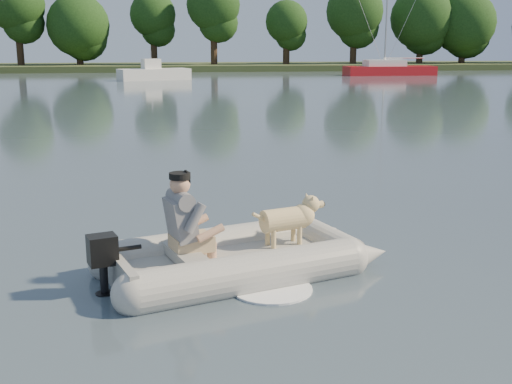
{
  "coord_description": "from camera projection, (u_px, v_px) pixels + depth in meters",
  "views": [
    {
      "loc": [
        -1.22,
        -7.16,
        2.91
      ],
      "look_at": [
        0.04,
        1.93,
        0.75
      ],
      "focal_mm": 45.0,
      "sensor_mm": 36.0,
      "label": 1
    }
  ],
  "objects": [
    {
      "name": "man",
      "position": [
        183.0,
        216.0,
        7.88
      ],
      "size": [
        0.93,
        0.86,
        1.13
      ],
      "primitive_type": null,
      "rotation": [
        0.0,
        0.0,
        0.32
      ],
      "color": "slate",
      "rests_on": "dinghy"
    },
    {
      "name": "water",
      "position": [
        275.0,
        289.0,
        7.74
      ],
      "size": [
        160.0,
        160.0,
        0.0
      ],
      "primitive_type": "plane",
      "color": "slate",
      "rests_on": "ground"
    },
    {
      "name": "treeline",
      "position": [
        257.0,
        18.0,
        66.5
      ],
      "size": [
        92.43,
        7.35,
        9.27
      ],
      "color": "#332316",
      "rests_on": "shore_bank"
    },
    {
      "name": "sailboat",
      "position": [
        389.0,
        70.0,
        56.51
      ],
      "size": [
        8.0,
        2.62,
        10.91
      ],
      "rotation": [
        0.0,
        0.0,
        0.03
      ],
      "color": "#AD1319",
      "rests_on": "water"
    },
    {
      "name": "shore_bank",
      "position": [
        178.0,
        67.0,
        67.47
      ],
      "size": [
        160.0,
        12.0,
        0.7
      ],
      "primitive_type": "cube",
      "color": "#47512D",
      "rests_on": "water"
    },
    {
      "name": "outboard_motor",
      "position": [
        103.0,
        267.0,
        7.51
      ],
      "size": [
        0.51,
        0.43,
        0.83
      ],
      "primitive_type": null,
      "rotation": [
        0.0,
        0.0,
        0.32
      ],
      "color": "black",
      "rests_on": "dinghy"
    },
    {
      "name": "dinghy",
      "position": [
        239.0,
        225.0,
        8.19
      ],
      "size": [
        6.02,
        5.27,
        1.45
      ],
      "primitive_type": null,
      "rotation": [
        0.0,
        0.0,
        0.32
      ],
      "color": "#9E9E99",
      "rests_on": "water"
    },
    {
      "name": "dog",
      "position": [
        284.0,
        223.0,
        8.55
      ],
      "size": [
        1.04,
        0.64,
        0.65
      ],
      "primitive_type": null,
      "rotation": [
        0.0,
        0.0,
        0.32
      ],
      "color": "tan",
      "rests_on": "dinghy"
    },
    {
      "name": "motorboat",
      "position": [
        154.0,
        66.0,
        49.35
      ],
      "size": [
        5.99,
        3.85,
        2.37
      ],
      "primitive_type": null,
      "rotation": [
        0.0,
        0.0,
        0.33
      ],
      "color": "white",
      "rests_on": "water"
    }
  ]
}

